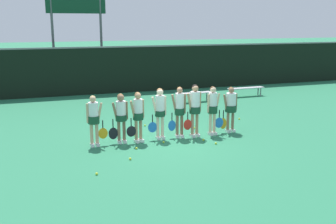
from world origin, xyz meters
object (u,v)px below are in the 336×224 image
player_7 (231,106)px  tennis_ball_10 (97,174)px  player_6 (213,107)px  tennis_ball_3 (164,142)px  player_5 (195,106)px  bench_far (246,89)px  tennis_ball_2 (136,148)px  tennis_ball_9 (130,159)px  bench_courtside (196,94)px  player_0 (94,117)px  player_2 (138,113)px  tennis_ball_7 (239,119)px  tennis_ball_5 (116,130)px  tennis_ball_1 (194,128)px  tennis_ball_0 (216,143)px  player_4 (179,108)px  tennis_ball_4 (135,136)px  player_1 (121,114)px  player_3 (160,109)px  tennis_ball_6 (145,125)px  tennis_ball_8 (203,140)px

player_7 → tennis_ball_10: bearing=-154.9°
player_6 → tennis_ball_3: (-1.93, -0.38, -0.96)m
player_5 → tennis_ball_3: player_5 is taller
bench_far → tennis_ball_10: 12.48m
tennis_ball_2 → tennis_ball_9: bearing=-115.1°
bench_courtside → player_0: size_ratio=1.00×
bench_courtside → bench_far: 3.08m
player_2 → bench_far: bearing=27.0°
tennis_ball_2 → tennis_ball_7: (4.88, 2.31, 0.00)m
player_0 → player_6: 4.08m
tennis_ball_2 → tennis_ball_5: same height
tennis_ball_2 → tennis_ball_9: 0.98m
tennis_ball_10 → player_2: bearing=54.1°
tennis_ball_10 → player_6: bearing=28.7°
player_2 → player_5: bearing=-12.3°
tennis_ball_1 → tennis_ball_9: tennis_ball_9 is taller
tennis_ball_5 → tennis_ball_7: bearing=0.8°
player_2 → tennis_ball_5: bearing=94.6°
bench_courtside → bench_far: size_ratio=0.79×
tennis_ball_0 → tennis_ball_10: size_ratio=0.97×
player_4 → tennis_ball_0: bearing=-46.3°
tennis_ball_1 → tennis_ball_7: bearing=16.7°
player_6 → tennis_ball_4: (-2.61, 0.64, -0.96)m
player_4 → tennis_ball_9: bearing=-133.4°
player_1 → tennis_ball_10: bearing=-116.9°
tennis_ball_2 → player_0: bearing=146.7°
bench_far → player_4: (-5.99, -5.91, 0.60)m
bench_courtside → player_6: bearing=-111.7°
tennis_ball_9 → tennis_ball_10: 1.36m
player_2 → tennis_ball_4: (0.06, 0.63, -0.94)m
player_3 → player_7: (2.65, 0.03, -0.06)m
player_2 → player_0: bearing=166.7°
player_1 → tennis_ball_1: size_ratio=24.28×
tennis_ball_0 → tennis_ball_6: bearing=117.7°
tennis_ball_8 → player_3: bearing=152.0°
player_1 → tennis_ball_10: 2.95m
player_6 → tennis_ball_9: 3.82m
player_1 → player_7: player_1 is taller
bench_far → player_5: bearing=-133.1°
tennis_ball_7 → tennis_ball_5: bearing=-179.2°
player_1 → tennis_ball_1: (2.91, 0.82, -0.93)m
bench_far → player_0: 10.69m
player_0 → player_4: bearing=-0.4°
tennis_ball_6 → tennis_ball_7: size_ratio=0.94×
player_0 → tennis_ball_9: size_ratio=22.91×
tennis_ball_10 → tennis_ball_9: bearing=37.1°
tennis_ball_0 → tennis_ball_3: tennis_ball_0 is taller
player_3 → tennis_ball_3: 1.10m
player_3 → tennis_ball_2: bearing=-139.4°
player_2 → tennis_ball_10: size_ratio=23.80×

